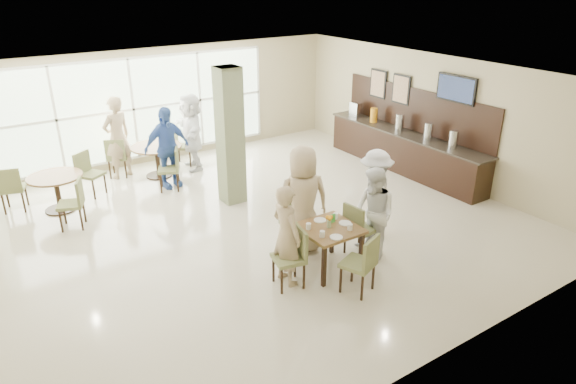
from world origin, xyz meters
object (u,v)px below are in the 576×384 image
round_table_right (157,152)px  teen_far (303,200)px  adult_a (167,148)px  adult_standing (117,138)px  main_table (329,233)px  teen_left (286,235)px  buffet_counter (404,148)px  adult_b (191,132)px  teen_standing (375,193)px  teen_right (374,214)px  round_table_left (56,184)px

round_table_right → teen_far: teen_far is taller
adult_a → adult_standing: size_ratio=0.95×
main_table → teen_far: teen_far is taller
teen_left → teen_far: 1.05m
teen_left → adult_a: (-0.05, 4.66, 0.10)m
buffet_counter → teen_left: buffet_counter is taller
adult_a → round_table_right: bearing=80.1°
main_table → adult_b: size_ratio=0.48×
teen_standing → adult_a: (-2.27, 4.20, 0.11)m
teen_right → adult_a: 5.10m
round_table_left → teen_far: size_ratio=0.56×
round_table_right → buffet_counter: 5.86m
adult_b → adult_a: bearing=-37.5°
teen_standing → adult_b: adult_b is taller
round_table_left → teen_standing: 6.27m
round_table_left → round_table_right: 2.45m
round_table_left → adult_a: bearing=-1.2°
teen_standing → adult_standing: (-2.99, 5.38, 0.15)m
teen_standing → adult_b: 5.16m
teen_far → adult_a: teen_far is taller
round_table_right → teen_left: 5.40m
adult_b → adult_standing: (-1.65, 0.40, 0.04)m
round_table_left → teen_far: bearing=-51.8°
main_table → buffet_counter: bearing=30.8°
main_table → round_table_right: (-0.80, 5.46, -0.06)m
adult_standing → teen_standing: bearing=99.7°
buffet_counter → adult_standing: buffet_counter is taller
buffet_counter → teen_right: bearing=-142.2°
teen_right → adult_standing: adult_standing is taller
buffet_counter → adult_b: bearing=144.9°
round_table_left → teen_left: (2.39, -4.71, 0.25)m
adult_a → adult_b: size_ratio=0.99×
teen_left → adult_standing: bearing=4.1°
main_table → teen_left: (-0.77, 0.06, 0.16)m
teen_left → teen_standing: (2.22, 0.46, -0.01)m
adult_standing → round_table_left: bearing=15.6°
buffet_counter → teen_right: size_ratio=2.99×
teen_far → adult_standing: adult_standing is taller
teen_far → teen_standing: (1.44, -0.23, -0.14)m
teen_far → teen_left: bearing=58.9°
round_table_left → teen_right: (4.03, -4.86, 0.22)m
round_table_left → teen_standing: bearing=-42.7°
main_table → round_table_left: size_ratio=0.84×
teen_left → adult_standing: adult_standing is taller
round_table_right → adult_b: adult_b is taller
teen_right → adult_b: size_ratio=0.85×
teen_standing → adult_a: size_ratio=0.88×
adult_a → adult_b: (0.93, 0.78, 0.01)m
round_table_right → adult_standing: size_ratio=0.61×
adult_a → adult_b: 1.21m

